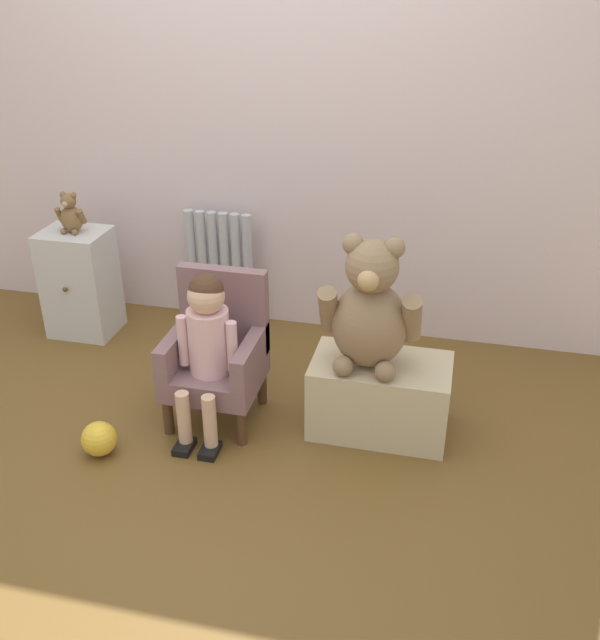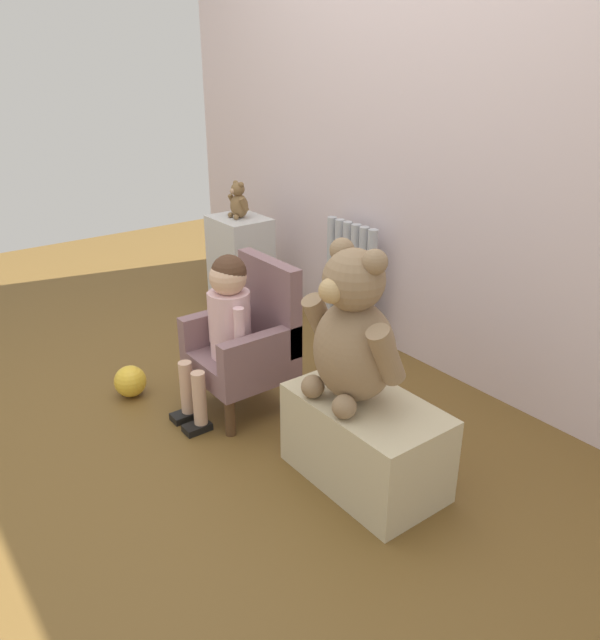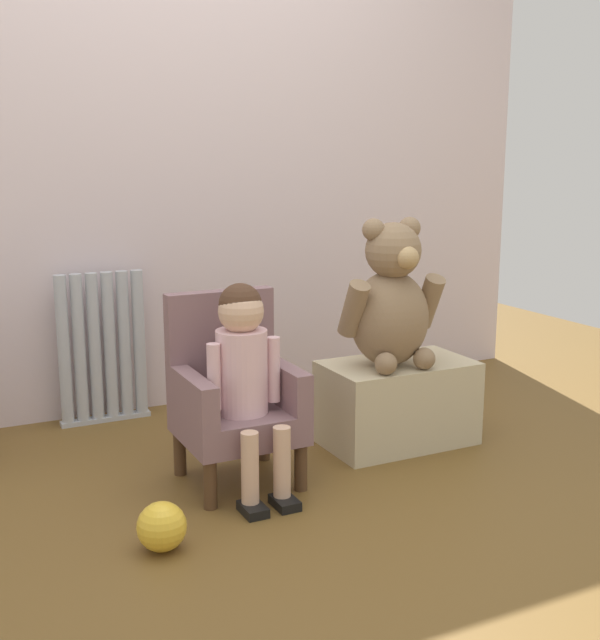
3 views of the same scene
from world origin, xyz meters
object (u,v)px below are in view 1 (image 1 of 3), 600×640
object	(u,v)px
child_armchair	(217,352)
low_bench	(380,396)
small_teddy_bear	(71,215)
toy_ball	(99,439)
radiator	(220,270)
child_figure	(207,334)
small_dresser	(81,283)
large_teddy_bear	(370,311)

from	to	relation	value
child_armchair	low_bench	world-z (taller)	child_armchair
child_armchair	small_teddy_bear	xyz separation A→B (m)	(-0.93, 0.54, 0.35)
small_teddy_bear	toy_ball	xyz separation A→B (m)	(0.56, -0.94, -0.58)
child_armchair	small_teddy_bear	bearing A→B (deg)	149.74
radiator	child_figure	world-z (taller)	child_figure
small_dresser	low_bench	bearing A→B (deg)	-17.27
child_figure	child_armchair	bearing A→B (deg)	90.00
small_dresser	small_teddy_bear	xyz separation A→B (m)	(0.01, -0.00, 0.37)
low_bench	large_teddy_bear	xyz separation A→B (m)	(-0.06, -0.03, 0.40)
child_armchair	small_teddy_bear	size ratio (longest dim) A/B	3.12
child_armchair	toy_ball	distance (m)	0.59
low_bench	toy_ball	world-z (taller)	low_bench
small_teddy_bear	toy_ball	size ratio (longest dim) A/B	1.44
small_dresser	radiator	bearing A→B (deg)	20.27
toy_ball	large_teddy_bear	bearing A→B (deg)	21.89
radiator	child_armchair	bearing A→B (deg)	-71.80
radiator	child_figure	xyz separation A→B (m)	(0.26, -0.90, 0.13)
radiator	toy_ball	xyz separation A→B (m)	(-0.11, -1.19, -0.24)
child_figure	small_teddy_bear	xyz separation A→B (m)	(-0.93, 0.65, 0.20)
child_armchair	low_bench	bearing A→B (deg)	3.21
child_figure	large_teddy_bear	xyz separation A→B (m)	(0.64, 0.12, 0.12)
small_dresser	toy_ball	xyz separation A→B (m)	(0.56, -0.94, -0.21)
small_dresser	low_bench	world-z (taller)	small_dresser
low_bench	toy_ball	xyz separation A→B (m)	(-1.07, -0.43, -0.09)
toy_ball	radiator	bearing A→B (deg)	84.50
child_armchair	toy_ball	world-z (taller)	child_armchair
child_armchair	toy_ball	xyz separation A→B (m)	(-0.38, -0.39, -0.23)
child_figure	low_bench	world-z (taller)	child_figure
child_figure	toy_ball	xyz separation A→B (m)	(-0.38, -0.29, -0.38)
low_bench	radiator	bearing A→B (deg)	141.58
child_armchair	low_bench	xyz separation A→B (m)	(0.69, 0.04, -0.14)
small_dresser	toy_ball	bearing A→B (deg)	-59.11
radiator	low_bench	bearing A→B (deg)	-38.42
low_bench	toy_ball	bearing A→B (deg)	-157.97
small_dresser	toy_ball	size ratio (longest dim) A/B	3.94
small_dresser	child_armchair	distance (m)	1.09
radiator	large_teddy_bear	distance (m)	1.22
radiator	toy_ball	distance (m)	1.22
small_dresser	large_teddy_bear	bearing A→B (deg)	-18.67
child_armchair	child_figure	world-z (taller)	child_figure
child_figure	small_teddy_bear	world-z (taller)	small_teddy_bear
small_dresser	child_figure	xyz separation A→B (m)	(0.94, -0.65, 0.17)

